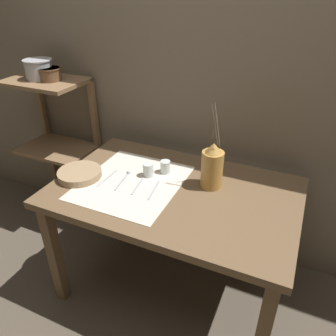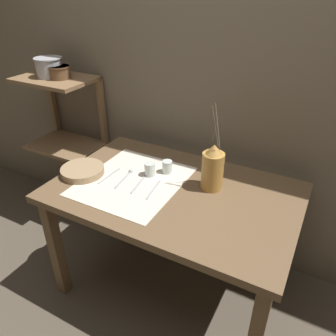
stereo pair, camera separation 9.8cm
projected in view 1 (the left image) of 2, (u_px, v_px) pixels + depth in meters
name	position (u px, v px, depth m)	size (l,w,h in m)	color
ground_plane	(173.00, 284.00, 2.06)	(12.00, 12.00, 0.00)	brown
stone_wall_back	(211.00, 73.00, 1.86)	(7.00, 0.06, 2.40)	#6B5E4C
wooden_table	(174.00, 203.00, 1.74)	(1.26, 0.81, 0.72)	brown
wooden_shelf_unit	(57.00, 125.00, 2.29)	(0.51, 0.35, 1.10)	brown
linen_cloth	(132.00, 182.00, 1.75)	(0.51, 0.58, 0.00)	beige
pitcher_with_flowers	(212.00, 167.00, 1.67)	(0.11, 0.11, 0.46)	#B7843D
wooden_bowl	(80.00, 174.00, 1.79)	(0.24, 0.24, 0.04)	#9E7F5B
glass_tumbler_near	(148.00, 170.00, 1.79)	(0.06, 0.06, 0.08)	silver
glass_tumbler_far	(165.00, 167.00, 1.82)	(0.06, 0.06, 0.07)	silver
knife_center	(107.00, 178.00, 1.78)	(0.02, 0.18, 0.00)	#A8A8AD
spoon_inner	(126.00, 176.00, 1.80)	(0.04, 0.19, 0.02)	#A8A8AD
spoon_outer	(142.00, 180.00, 1.76)	(0.04, 0.19, 0.02)	#A8A8AD
fork_inner	(154.00, 190.00, 1.68)	(0.04, 0.18, 0.00)	#A8A8AD
metal_pot_large	(39.00, 69.00, 2.07)	(0.18, 0.18, 0.12)	#A8A8AD
metal_pot_small	(50.00, 74.00, 2.06)	(0.14, 0.14, 0.08)	brown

